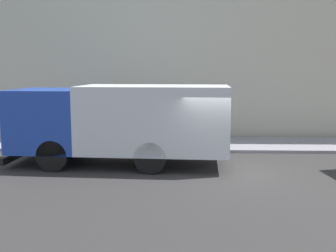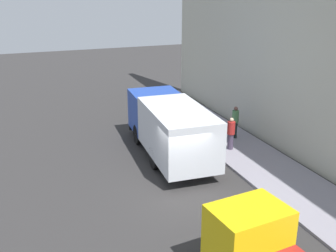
{
  "view_description": "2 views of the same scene",
  "coord_description": "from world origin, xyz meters",
  "px_view_note": "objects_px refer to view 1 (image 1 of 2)",
  "views": [
    {
      "loc": [
        -12.73,
        1.32,
        3.36
      ],
      "look_at": [
        1.26,
        1.77,
        1.35
      ],
      "focal_mm": 42.18,
      "sensor_mm": 36.0,
      "label": 1
    },
    {
      "loc": [
        -5.85,
        -13.77,
        8.14
      ],
      "look_at": [
        0.92,
        3.64,
        1.5
      ],
      "focal_mm": 42.63,
      "sensor_mm": 36.0,
      "label": 2
    }
  ],
  "objects_px": {
    "large_utility_truck": "(121,120)",
    "traffic_cone_orange": "(23,137)",
    "pedestrian_walking": "(118,120)",
    "pedestrian_standing": "(146,125)"
  },
  "relations": [
    {
      "from": "pedestrian_walking",
      "to": "large_utility_truck",
      "type": "bearing_deg",
      "value": 21.73
    },
    {
      "from": "pedestrian_standing",
      "to": "traffic_cone_orange",
      "type": "bearing_deg",
      "value": 116.62
    },
    {
      "from": "pedestrian_walking",
      "to": "traffic_cone_orange",
      "type": "bearing_deg",
      "value": -61.74
    },
    {
      "from": "large_utility_truck",
      "to": "traffic_cone_orange",
      "type": "distance_m",
      "value": 5.69
    },
    {
      "from": "pedestrian_walking",
      "to": "pedestrian_standing",
      "type": "height_order",
      "value": "pedestrian_walking"
    },
    {
      "from": "large_utility_truck",
      "to": "pedestrian_standing",
      "type": "xyz_separation_m",
      "value": [
        3.13,
        -0.6,
        -0.6
      ]
    },
    {
      "from": "large_utility_truck",
      "to": "pedestrian_standing",
      "type": "distance_m",
      "value": 3.25
    },
    {
      "from": "large_utility_truck",
      "to": "traffic_cone_orange",
      "type": "xyz_separation_m",
      "value": [
        2.97,
        4.73,
        -1.13
      ]
    },
    {
      "from": "large_utility_truck",
      "to": "pedestrian_walking",
      "type": "xyz_separation_m",
      "value": [
        4.16,
        0.75,
        -0.54
      ]
    },
    {
      "from": "pedestrian_standing",
      "to": "traffic_cone_orange",
      "type": "relative_size",
      "value": 2.37
    }
  ]
}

